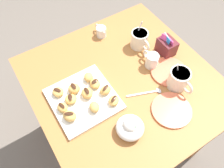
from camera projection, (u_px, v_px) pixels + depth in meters
ground_plane at (119, 137)px, 1.64m from camera, size 8.00×8.00×0.00m
dining_table at (122, 97)px, 1.16m from camera, size 0.84×0.83×0.73m
pastry_plate_square at (83, 99)px, 0.98m from camera, size 0.27×0.27×0.02m
coffee_mug_cream_left at (140, 39)px, 1.12m from camera, size 0.12×0.09×0.13m
coffee_mug_cream_right at (179, 79)px, 0.98m from camera, size 0.13×0.09×0.15m
cream_pitcher_white at (152, 60)px, 1.06m from camera, size 0.10×0.06×0.07m
sugar_caddy at (166, 46)px, 1.10m from camera, size 0.09×0.07×0.11m
ice_cream_bowl at (130, 127)px, 0.87m from camera, size 0.11×0.11×0.08m
chocolate_sauce_pitcher at (101, 31)px, 1.18m from camera, size 0.09×0.05×0.06m
saucer_coral_left at (171, 110)px, 0.95m from camera, size 0.17×0.17×0.01m
saucer_coral_right at (169, 72)px, 1.06m from camera, size 0.18×0.18×0.01m
loose_spoon_near_saucer at (148, 92)px, 1.00m from camera, size 0.07×0.15×0.01m
beignet_0 at (71, 99)px, 0.95m from camera, size 0.06×0.06×0.03m
chocolate_drizzle_0 at (70, 97)px, 0.93m from camera, size 0.04×0.03×0.00m
beignet_1 at (94, 107)px, 0.93m from camera, size 0.06×0.05×0.04m
beignet_2 at (58, 92)px, 0.97m from camera, size 0.06×0.06×0.03m
chocolate_drizzle_2 at (57, 90)px, 0.95m from camera, size 0.04×0.03×0.00m
beignet_3 at (114, 101)px, 0.95m from camera, size 0.07×0.07×0.03m
chocolate_drizzle_3 at (114, 99)px, 0.93m from camera, size 0.03×0.04×0.00m
beignet_4 at (89, 77)px, 1.01m from camera, size 0.06×0.06×0.04m
beignet_5 at (105, 90)px, 0.97m from camera, size 0.05×0.06×0.03m
chocolate_drizzle_5 at (105, 88)px, 0.96m from camera, size 0.03×0.04×0.00m
beignet_6 at (70, 116)px, 0.90m from camera, size 0.07×0.07×0.04m
chocolate_drizzle_6 at (69, 114)px, 0.88m from camera, size 0.03×0.04×0.00m
beignet_7 at (87, 93)px, 0.96m from camera, size 0.06×0.06×0.04m
chocolate_drizzle_7 at (87, 91)px, 0.94m from camera, size 0.04×0.02×0.00m
beignet_8 at (63, 108)px, 0.93m from camera, size 0.05×0.05×0.03m
chocolate_drizzle_8 at (62, 106)px, 0.91m from camera, size 0.04×0.02×0.00m
beignet_9 at (74, 89)px, 0.97m from camera, size 0.06×0.06×0.04m
chocolate_drizzle_9 at (73, 86)px, 0.96m from camera, size 0.04×0.02×0.00m
beignet_10 at (95, 84)px, 0.99m from camera, size 0.06×0.06×0.03m
chocolate_drizzle_10 at (95, 81)px, 0.98m from camera, size 0.02×0.03×0.00m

